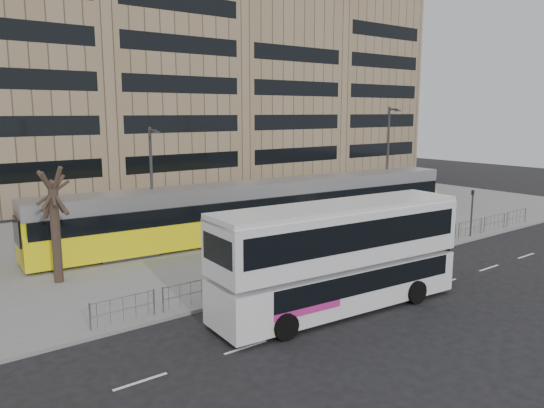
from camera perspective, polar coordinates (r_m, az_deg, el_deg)
ground at (r=28.68m, az=9.16°, el=-7.10°), size 120.00×120.00×0.00m
plaza at (r=37.59m, az=-4.27°, el=-2.79°), size 64.00×24.00×0.15m
kerb at (r=28.69m, az=9.09°, el=-6.93°), size 64.00×0.25×0.17m
building_row at (r=57.38m, az=-15.82°, el=14.13°), size 70.40×18.40×31.20m
pedestrian_barrier at (r=30.17m, az=11.13°, el=-4.37°), size 32.07×0.07×1.10m
road_markings at (r=27.02m, az=16.89°, el=-8.47°), size 62.00×0.12×0.01m
double_decker_bus at (r=22.48m, az=7.25°, el=-5.27°), size 11.59×3.60×4.57m
tram at (r=35.61m, az=-0.51°, el=-0.39°), size 30.74×5.27×3.61m
station_sign at (r=34.61m, az=12.31°, el=-1.50°), size 1.84×0.20×2.12m
ad_panel at (r=35.23m, az=16.59°, el=-2.53°), size 0.77×0.12×1.44m
pedestrian at (r=31.81m, az=-0.23°, el=-3.20°), size 0.64×0.80×1.92m
traffic_light_west at (r=25.79m, az=-1.75°, el=-4.01°), size 0.17×0.21×3.10m
traffic_light_east at (r=37.37m, az=20.72°, el=-0.29°), size 0.23×0.25×3.10m
lamp_post_west at (r=32.57m, az=-12.77°, el=2.32°), size 0.45×1.04×7.29m
lamp_post_east at (r=43.77m, az=12.40°, el=5.06°), size 0.45×1.04×8.55m
bare_tree at (r=26.95m, az=-22.70°, el=3.97°), size 4.02×4.02×7.61m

